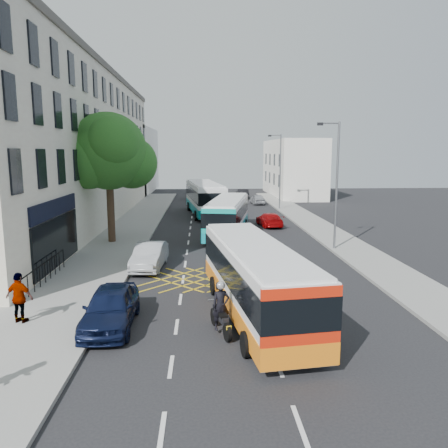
{
  "coord_description": "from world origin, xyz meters",
  "views": [
    {
      "loc": [
        -2.25,
        -15.16,
        6.31
      ],
      "look_at": [
        -0.96,
        9.58,
        2.2
      ],
      "focal_mm": 35.0,
      "sensor_mm": 36.0,
      "label": 1
    }
  ],
  "objects": [
    {
      "name": "motorbike",
      "position": [
        -1.61,
        -0.64,
        0.89
      ],
      "size": [
        0.81,
        2.09,
        1.9
      ],
      "rotation": [
        0.0,
        0.0,
        0.27
      ],
      "color": "black",
      "rests_on": "ground"
    },
    {
      "name": "ground",
      "position": [
        0.0,
        0.0,
        0.0
      ],
      "size": [
        120.0,
        120.0,
        0.0
      ],
      "primitive_type": "plane",
      "color": "black",
      "rests_on": "ground"
    },
    {
      "name": "bus_far",
      "position": [
        -1.93,
        28.84,
        1.71
      ],
      "size": [
        4.08,
        11.78,
        3.24
      ],
      "rotation": [
        0.0,
        0.0,
        0.12
      ],
      "color": "silver",
      "rests_on": "ground"
    },
    {
      "name": "red_hatchback",
      "position": [
        3.55,
        21.43,
        0.58
      ],
      "size": [
        2.06,
        4.18,
        1.17
      ],
      "primitive_type": "imported",
      "rotation": [
        0.0,
        0.0,
        3.25
      ],
      "color": "#A70709",
      "rests_on": "ground"
    },
    {
      "name": "distant_car_grey",
      "position": [
        -2.81,
        43.45,
        0.7
      ],
      "size": [
        2.58,
        5.14,
        1.4
      ],
      "primitive_type": "imported",
      "rotation": [
        0.0,
        0.0,
        0.05
      ],
      "color": "#383A3F",
      "rests_on": "ground"
    },
    {
      "name": "terrace_main",
      "position": [
        -14.0,
        24.49,
        6.76
      ],
      "size": [
        8.3,
        45.0,
        13.5
      ],
      "color": "beige",
      "rests_on": "ground"
    },
    {
      "name": "lamp_far",
      "position": [
        6.2,
        32.0,
        4.62
      ],
      "size": [
        1.45,
        0.15,
        8.0
      ],
      "color": "slate",
      "rests_on": "pavement_right"
    },
    {
      "name": "terrace_far",
      "position": [
        -14.0,
        55.0,
        5.0
      ],
      "size": [
        8.0,
        20.0,
        10.0
      ],
      "primitive_type": "cube",
      "color": "silver",
      "rests_on": "ground"
    },
    {
      "name": "parked_car_silver",
      "position": [
        -5.11,
        8.2,
        0.69
      ],
      "size": [
        1.79,
        4.31,
        1.39
      ],
      "primitive_type": "imported",
      "rotation": [
        0.0,
        0.0,
        -0.08
      ],
      "color": "#A4A8AC",
      "rests_on": "ground"
    },
    {
      "name": "distant_car_dark",
      "position": [
        3.34,
        43.97,
        0.67
      ],
      "size": [
        1.46,
        4.06,
        1.33
      ],
      "primitive_type": "imported",
      "rotation": [
        0.0,
        0.0,
        3.15
      ],
      "color": "black",
      "rests_on": "ground"
    },
    {
      "name": "lamp_near",
      "position": [
        6.2,
        12.0,
        4.62
      ],
      "size": [
        1.45,
        0.15,
        8.0
      ],
      "color": "slate",
      "rests_on": "pavement_right"
    },
    {
      "name": "street_tree",
      "position": [
        -8.51,
        14.97,
        6.29
      ],
      "size": [
        6.3,
        5.7,
        8.8
      ],
      "color": "#382619",
      "rests_on": "pavement_left"
    },
    {
      "name": "bus_near",
      "position": [
        -0.22,
        0.99,
        1.49
      ],
      "size": [
        3.69,
        10.32,
        2.84
      ],
      "rotation": [
        0.0,
        0.0,
        0.14
      ],
      "color": "silver",
      "rests_on": "ground"
    },
    {
      "name": "distant_car_silver",
      "position": [
        4.55,
        37.46,
        0.61
      ],
      "size": [
        1.72,
        3.7,
        1.23
      ],
      "primitive_type": "imported",
      "rotation": [
        0.0,
        0.0,
        3.22
      ],
      "color": "#999BA0",
      "rests_on": "ground"
    },
    {
      "name": "pavement_left",
      "position": [
        -8.5,
        15.0,
        0.07
      ],
      "size": [
        5.0,
        70.0,
        0.15
      ],
      "primitive_type": "cube",
      "color": "gray",
      "rests_on": "ground"
    },
    {
      "name": "bus_mid",
      "position": [
        -0.27,
        17.64,
        1.48
      ],
      "size": [
        4.09,
        10.25,
        2.81
      ],
      "rotation": [
        0.0,
        0.0,
        -0.18
      ],
      "color": "silver",
      "rests_on": "ground"
    },
    {
      "name": "parked_car_blue",
      "position": [
        -5.58,
        0.13,
        0.74
      ],
      "size": [
        1.8,
        4.35,
        1.47
      ],
      "primitive_type": "imported",
      "rotation": [
        0.0,
        0.0,
        0.01
      ],
      "color": "black",
      "rests_on": "ground"
    },
    {
      "name": "railings",
      "position": [
        -9.7,
        5.3,
        0.72
      ],
      "size": [
        0.08,
        5.6,
        1.14
      ],
      "primitive_type": null,
      "color": "black",
      "rests_on": "pavement_left"
    },
    {
      "name": "pedestrian_far",
      "position": [
        -8.87,
        0.36,
        1.08
      ],
      "size": [
        1.18,
        0.75,
        1.87
      ],
      "primitive_type": "imported",
      "rotation": [
        0.0,
        0.0,
        2.85
      ],
      "color": "gray",
      "rests_on": "pavement_left"
    },
    {
      "name": "pavement_right",
      "position": [
        7.5,
        15.0,
        0.07
      ],
      "size": [
        3.0,
        70.0,
        0.15
      ],
      "primitive_type": "cube",
      "color": "gray",
      "rests_on": "ground"
    },
    {
      "name": "building_right",
      "position": [
        11.0,
        48.0,
        4.0
      ],
      "size": [
        6.0,
        18.0,
        8.0
      ],
      "primitive_type": "cube",
      "color": "silver",
      "rests_on": "ground"
    }
  ]
}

